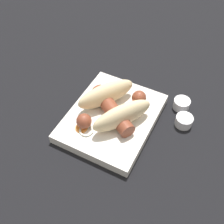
{
  "coord_description": "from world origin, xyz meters",
  "views": [
    {
      "loc": [
        0.38,
        0.19,
        0.54
      ],
      "look_at": [
        0.0,
        0.0,
        0.03
      ],
      "focal_mm": 45.0,
      "sensor_mm": 36.0,
      "label": 1
    }
  ],
  "objects_px": {
    "food_tray": "(112,118)",
    "condiment_cup_near": "(184,121)",
    "condiment_cup_far": "(181,104)",
    "bread_roll": "(114,104)",
    "sausage": "(112,109)"
  },
  "relations": [
    {
      "from": "food_tray",
      "to": "bread_roll",
      "type": "bearing_deg",
      "value": 173.45
    },
    {
      "from": "food_tray",
      "to": "condiment_cup_far",
      "type": "bearing_deg",
      "value": 131.56
    },
    {
      "from": "sausage",
      "to": "condiment_cup_far",
      "type": "relative_size",
      "value": 3.84
    },
    {
      "from": "food_tray",
      "to": "condiment_cup_near",
      "type": "relative_size",
      "value": 5.86
    },
    {
      "from": "food_tray",
      "to": "bread_roll",
      "type": "relative_size",
      "value": 1.3
    },
    {
      "from": "bread_roll",
      "to": "sausage",
      "type": "xyz_separation_m",
      "value": [
        0.0,
        -0.0,
        -0.01
      ]
    },
    {
      "from": "bread_roll",
      "to": "condiment_cup_near",
      "type": "distance_m",
      "value": 0.17
    },
    {
      "from": "condiment_cup_far",
      "to": "bread_roll",
      "type": "bearing_deg",
      "value": -50.11
    },
    {
      "from": "bread_roll",
      "to": "sausage",
      "type": "height_order",
      "value": "bread_roll"
    },
    {
      "from": "bread_roll",
      "to": "condiment_cup_far",
      "type": "xyz_separation_m",
      "value": [
        -0.11,
        0.13,
        -0.04
      ]
    },
    {
      "from": "bread_roll",
      "to": "sausage",
      "type": "relative_size",
      "value": 1.17
    },
    {
      "from": "condiment_cup_near",
      "to": "sausage",
      "type": "bearing_deg",
      "value": -66.93
    },
    {
      "from": "sausage",
      "to": "condiment_cup_near",
      "type": "relative_size",
      "value": 3.84
    },
    {
      "from": "food_tray",
      "to": "sausage",
      "type": "relative_size",
      "value": 1.53
    },
    {
      "from": "condiment_cup_far",
      "to": "condiment_cup_near",
      "type": "bearing_deg",
      "value": 24.03
    }
  ]
}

